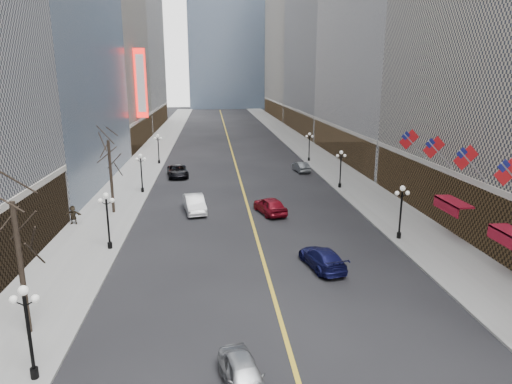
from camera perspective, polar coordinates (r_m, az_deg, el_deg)
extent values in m
cube|color=gray|center=(77.89, 7.59, 4.41)|extent=(6.00, 230.00, 0.15)
cube|color=gray|center=(76.58, -13.33, 3.98)|extent=(6.00, 230.00, 0.15)
cube|color=gold|center=(85.82, -3.12, 5.38)|extent=(0.25, 200.00, 0.02)
cube|color=#4E4034|center=(41.67, 26.58, -2.17)|extent=(2.80, 41.00, 5.00)
cube|color=#4E4034|center=(76.72, 11.21, 6.02)|extent=(2.80, 35.00, 5.00)
cube|color=gray|center=(116.18, 11.93, 19.32)|extent=(26.00, 40.00, 48.00)
cube|color=#4E4034|center=(113.38, 5.70, 8.84)|extent=(2.80, 39.00, 5.00)
cube|color=#AEA590|center=(158.32, 7.16, 20.65)|extent=(26.00, 46.00, 62.00)
cube|color=#4E4034|center=(155.64, 2.60, 10.37)|extent=(2.80, 45.00, 5.00)
cube|color=#AEA590|center=(96.13, -22.97, 20.24)|extent=(26.00, 30.00, 50.00)
cube|color=#4E4034|center=(93.51, -14.77, 7.28)|extent=(2.80, 29.00, 5.00)
cube|color=#4E4034|center=(127.02, -12.42, 9.16)|extent=(2.80, 37.00, 5.00)
cylinder|color=black|center=(40.13, 17.42, -5.18)|extent=(0.36, 0.36, 0.50)
cylinder|color=black|center=(39.60, 17.61, -2.79)|extent=(0.16, 0.16, 4.00)
sphere|color=white|center=(39.01, 17.87, 0.44)|extent=(0.44, 0.44, 0.44)
sphere|color=white|center=(38.92, 17.21, -0.14)|extent=(0.36, 0.36, 0.36)
sphere|color=white|center=(39.28, 18.42, -0.11)|extent=(0.36, 0.36, 0.36)
cylinder|color=black|center=(56.42, 10.43, 0.83)|extent=(0.36, 0.36, 0.50)
cylinder|color=black|center=(56.05, 10.51, 2.57)|extent=(0.16, 0.16, 4.00)
sphere|color=white|center=(55.63, 10.62, 4.89)|extent=(0.44, 0.44, 0.44)
sphere|color=white|center=(55.57, 10.15, 4.48)|extent=(0.36, 0.36, 0.36)
sphere|color=white|center=(55.82, 11.04, 4.49)|extent=(0.36, 0.36, 0.36)
cylinder|color=black|center=(73.52, 6.62, 4.10)|extent=(0.36, 0.36, 0.50)
cylinder|color=black|center=(73.23, 6.66, 5.45)|extent=(0.16, 0.16, 4.00)
sphere|color=white|center=(72.91, 6.71, 7.24)|extent=(0.44, 0.44, 0.44)
sphere|color=white|center=(72.87, 6.36, 6.93)|extent=(0.36, 0.36, 0.36)
sphere|color=white|center=(73.06, 7.05, 6.92)|extent=(0.36, 0.36, 0.36)
cylinder|color=black|center=(24.18, -25.95, -19.67)|extent=(0.36, 0.36, 0.50)
cylinder|color=black|center=(23.29, -26.43, -16.06)|extent=(0.16, 0.16, 4.00)
sphere|color=white|center=(22.27, -27.10, -10.91)|extent=(0.44, 0.44, 0.44)
sphere|color=white|center=(22.60, -28.06, -11.78)|extent=(0.36, 0.36, 0.36)
sphere|color=white|center=(22.27, -25.88, -11.90)|extent=(0.36, 0.36, 0.36)
cylinder|color=black|center=(37.94, -17.79, -6.34)|extent=(0.36, 0.36, 0.50)
cylinder|color=black|center=(37.37, -18.00, -3.83)|extent=(0.16, 0.16, 4.00)
sphere|color=white|center=(36.75, -18.27, -0.42)|extent=(0.44, 0.44, 0.44)
sphere|color=white|center=(36.95, -18.90, -1.03)|extent=(0.36, 0.36, 0.36)
sphere|color=white|center=(36.75, -17.54, -1.00)|extent=(0.36, 0.36, 0.36)
cylinder|color=black|center=(54.89, -14.00, 0.26)|extent=(0.36, 0.36, 0.50)
cylinder|color=black|center=(54.50, -14.11, 2.05)|extent=(0.16, 0.16, 4.00)
sphere|color=white|center=(54.07, -14.26, 4.43)|extent=(0.44, 0.44, 0.44)
sphere|color=white|center=(54.21, -14.70, 3.99)|extent=(0.36, 0.36, 0.36)
sphere|color=white|center=(54.07, -13.76, 4.03)|extent=(0.36, 0.36, 0.36)
cylinder|color=black|center=(72.34, -12.02, 3.72)|extent=(0.36, 0.36, 0.50)
cylinder|color=black|center=(72.05, -12.09, 5.08)|extent=(0.16, 0.16, 4.00)
sphere|color=white|center=(71.73, -12.19, 6.90)|extent=(0.44, 0.44, 0.44)
sphere|color=white|center=(71.83, -12.53, 6.57)|extent=(0.36, 0.36, 0.36)
sphere|color=white|center=(71.73, -11.81, 6.59)|extent=(0.36, 0.36, 0.36)
cube|color=red|center=(33.17, 29.02, 2.28)|extent=(1.94, 0.04, 1.94)
cube|color=navy|center=(32.91, 28.59, 2.88)|extent=(0.88, 0.06, 0.88)
cylinder|color=#B2B2B7|center=(37.75, 25.51, 2.94)|extent=(2.49, 0.12, 2.49)
cube|color=red|center=(37.31, 24.76, 3.93)|extent=(1.94, 0.04, 1.94)
cube|color=navy|center=(37.08, 24.34, 4.46)|extent=(0.88, 0.06, 0.88)
cylinder|color=#B2B2B7|center=(42.04, 22.07, 4.33)|extent=(2.49, 0.12, 2.49)
cube|color=red|center=(41.64, 21.35, 5.22)|extent=(1.94, 0.04, 1.94)
cube|color=navy|center=(41.44, 20.96, 5.70)|extent=(0.88, 0.06, 0.88)
cylinder|color=#B2B2B7|center=(46.47, 19.27, 5.44)|extent=(2.49, 0.12, 2.49)
cube|color=red|center=(46.11, 18.59, 6.25)|extent=(1.94, 0.04, 1.94)
cube|color=navy|center=(45.93, 18.22, 6.69)|extent=(0.88, 0.06, 0.88)
cube|color=maroon|center=(34.58, 28.78, -5.27)|extent=(0.10, 4.00, 0.90)
cube|color=maroon|center=(41.28, 23.48, -1.11)|extent=(1.40, 4.00, 0.15)
cube|color=maroon|center=(41.08, 22.63, -1.68)|extent=(0.10, 4.00, 0.90)
cube|color=red|center=(85.60, -14.21, 13.02)|extent=(2.00, 0.50, 12.00)
cube|color=white|center=(85.59, -14.18, 13.02)|extent=(1.40, 0.55, 10.00)
cylinder|color=#2D231C|center=(26.56, -27.29, -8.55)|extent=(0.28, 0.28, 7.20)
cylinder|color=#2D231C|center=(46.78, -17.67, 1.81)|extent=(0.28, 0.28, 7.20)
imported|color=gray|center=(21.41, -1.57, -21.89)|extent=(2.48, 4.37, 1.40)
imported|color=silver|center=(46.21, -7.68, -1.47)|extent=(2.63, 5.45, 1.72)
imported|color=black|center=(62.72, -9.76, 2.58)|extent=(3.36, 5.95, 1.57)
imported|color=#131448|center=(33.22, 8.28, -8.15)|extent=(2.97, 5.33, 1.46)
imported|color=maroon|center=(45.28, 1.76, -1.68)|extent=(3.30, 5.39, 1.71)
imported|color=#555A5E|center=(65.41, 5.65, 3.15)|extent=(2.01, 4.54, 1.45)
imported|color=black|center=(44.93, -21.90, -2.66)|extent=(1.63, 0.55, 1.73)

